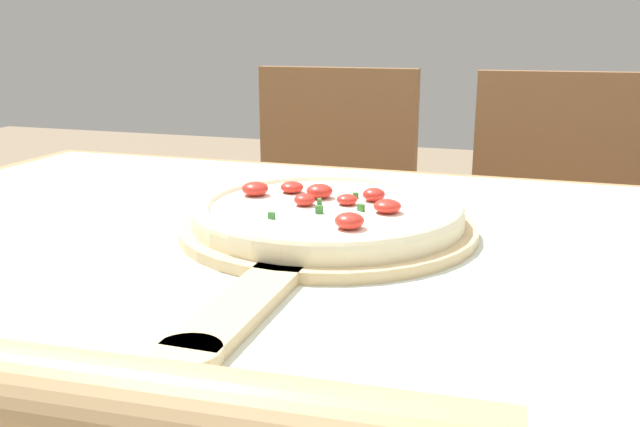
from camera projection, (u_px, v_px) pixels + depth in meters
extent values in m
cube|color=#A87F51|center=(360.00, 275.00, 0.69)|extent=(1.42, 0.92, 0.03)
cylinder|color=#A87F51|center=(91.00, 345.00, 1.35)|extent=(0.06, 0.06, 0.70)
cube|color=silver|center=(360.00, 259.00, 0.68)|extent=(1.34, 0.84, 0.00)
cylinder|color=#D6B784|center=(328.00, 227.00, 0.76)|extent=(0.33, 0.33, 0.01)
cube|color=#D6B784|center=(243.00, 305.00, 0.55)|extent=(0.04, 0.19, 0.01)
cylinder|color=#D6B784|center=(187.00, 356.00, 0.46)|extent=(0.05, 0.05, 0.01)
cylinder|color=beige|center=(328.00, 215.00, 0.76)|extent=(0.30, 0.30, 0.02)
torus|color=beige|center=(328.00, 209.00, 0.75)|extent=(0.30, 0.30, 0.02)
cylinder|color=white|center=(328.00, 207.00, 0.75)|extent=(0.26, 0.26, 0.00)
ellipsoid|color=red|center=(305.00, 200.00, 0.75)|extent=(0.02, 0.02, 0.01)
ellipsoid|color=red|center=(349.00, 221.00, 0.67)|extent=(0.03, 0.03, 0.02)
ellipsoid|color=red|center=(374.00, 195.00, 0.77)|extent=(0.03, 0.03, 0.02)
ellipsoid|color=red|center=(387.00, 206.00, 0.72)|extent=(0.03, 0.03, 0.01)
ellipsoid|color=red|center=(255.00, 189.00, 0.80)|extent=(0.03, 0.03, 0.02)
ellipsoid|color=red|center=(347.00, 199.00, 0.76)|extent=(0.02, 0.02, 0.01)
ellipsoid|color=red|center=(320.00, 191.00, 0.79)|extent=(0.03, 0.03, 0.02)
ellipsoid|color=red|center=(292.00, 187.00, 0.81)|extent=(0.03, 0.03, 0.01)
cube|color=#387533|center=(361.00, 208.00, 0.73)|extent=(0.01, 0.01, 0.01)
cube|color=#387533|center=(270.00, 216.00, 0.70)|extent=(0.01, 0.01, 0.01)
cube|color=#387533|center=(356.00, 195.00, 0.79)|extent=(0.01, 0.01, 0.01)
cube|color=#387533|center=(319.00, 210.00, 0.72)|extent=(0.01, 0.01, 0.01)
cube|color=#387533|center=(319.00, 202.00, 0.76)|extent=(0.01, 0.01, 0.01)
cylinder|color=tan|center=(153.00, 418.00, 0.34)|extent=(0.36, 0.08, 0.06)
cube|color=brown|center=(313.00, 277.00, 1.51)|extent=(0.40, 0.40, 0.02)
cube|color=brown|center=(337.00, 161.00, 1.62)|extent=(0.38, 0.04, 0.44)
cylinder|color=brown|center=(221.00, 388.00, 1.47)|extent=(0.04, 0.04, 0.41)
cylinder|color=brown|center=(364.00, 412.00, 1.37)|extent=(0.04, 0.04, 0.41)
cylinder|color=brown|center=(275.00, 328.00, 1.76)|extent=(0.04, 0.04, 0.41)
cylinder|color=brown|center=(395.00, 345.00, 1.67)|extent=(0.04, 0.04, 0.41)
cube|color=brown|center=(559.00, 305.00, 1.36)|extent=(0.42, 0.42, 0.02)
cube|color=brown|center=(562.00, 175.00, 1.47)|extent=(0.38, 0.06, 0.44)
cylinder|color=brown|center=(474.00, 358.00, 1.60)|extent=(0.04, 0.04, 0.41)
cylinder|color=brown|center=(618.00, 374.00, 1.53)|extent=(0.04, 0.04, 0.41)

